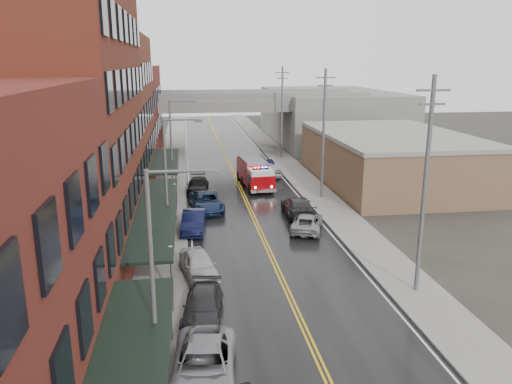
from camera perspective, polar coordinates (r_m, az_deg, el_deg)
road at (r=41.64m, az=-0.29°, el=-2.91°), size 11.00×160.00×0.02m
sidewalk_left at (r=41.31m, az=-10.39°, el=-3.21°), size 3.00×160.00×0.15m
sidewalk_right at (r=43.18m, az=9.36°, el=-2.37°), size 3.00×160.00×0.15m
curb_left at (r=41.27m, az=-8.09°, el=-3.13°), size 0.30×160.00×0.15m
curb_right at (r=42.72m, az=7.25°, el=-2.48°), size 0.30×160.00×0.15m
brick_building_b at (r=33.46m, az=-21.92°, el=7.44°), size 9.00×20.00×18.00m
brick_building_c at (r=50.69m, az=-17.23°, el=8.28°), size 9.00×15.00×15.00m
brick_building_far at (r=68.09m, az=-14.92°, el=8.67°), size 9.00×20.00×12.00m
tan_building at (r=54.70m, az=15.09°, el=3.55°), size 14.00×22.00×5.00m
right_far_block at (r=83.14m, az=8.36°, el=8.63°), size 18.00×30.00×8.00m
awning_1 at (r=33.78m, az=-11.34°, el=-2.15°), size 2.60×18.00×3.09m
awning_2 at (r=50.78m, az=-10.35°, el=3.55°), size 2.60×13.00×3.09m
globe_lamp_1 at (r=27.35m, az=-9.69°, el=-7.67°), size 0.44×0.44×3.12m
globe_lamp_2 at (r=40.65m, az=-9.26°, el=-0.17°), size 0.44×0.44×3.12m
street_lamp_0 at (r=18.88m, az=-11.06°, el=-8.81°), size 2.64×0.22×9.00m
street_lamp_1 at (r=34.15m, az=-9.86°, el=1.91°), size 2.64×0.22×9.00m
street_lamp_2 at (r=49.88m, az=-9.40°, el=5.96°), size 2.64×0.22×9.00m
utility_pole_0 at (r=28.11m, az=18.77°, el=0.92°), size 1.80×0.24×12.00m
utility_pole_1 at (r=46.50m, az=7.73°, el=6.79°), size 1.80×0.24×12.00m
utility_pole_2 at (r=65.84m, az=2.98°, el=9.21°), size 1.80×0.24×12.00m
overpass at (r=71.82m, az=-3.83°, el=9.40°), size 40.00×10.00×7.50m
fire_truck at (r=51.35m, az=-0.13°, el=2.23°), size 3.56×7.79×2.78m
parked_car_left_2 at (r=21.33m, az=-6.00°, el=-19.14°), size 3.16×5.84×1.56m
parked_car_left_3 at (r=25.93m, az=-6.11°, el=-12.83°), size 2.53×4.88×1.35m
parked_car_left_4 at (r=30.41m, az=-6.56°, el=-8.30°), size 2.68×4.89×1.58m
parked_car_left_5 at (r=38.39m, az=-7.14°, el=-3.36°), size 2.11×4.91×1.57m
parked_car_left_6 at (r=43.56m, az=-5.70°, el=-1.13°), size 3.19×5.87×1.56m
parked_car_left_7 at (r=49.59m, az=-6.66°, el=0.74°), size 2.46×5.14×1.45m
parked_car_right_0 at (r=38.49m, az=5.83°, el=-3.46°), size 3.61×5.23×1.33m
parked_car_right_1 at (r=41.87m, az=4.83°, el=-1.71°), size 2.54×5.75×1.64m
parked_car_right_2 at (r=56.20m, az=1.27°, el=2.60°), size 3.07×5.14×1.64m
parked_car_right_3 at (r=59.07m, az=1.07°, el=3.10°), size 1.79×4.43×1.43m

